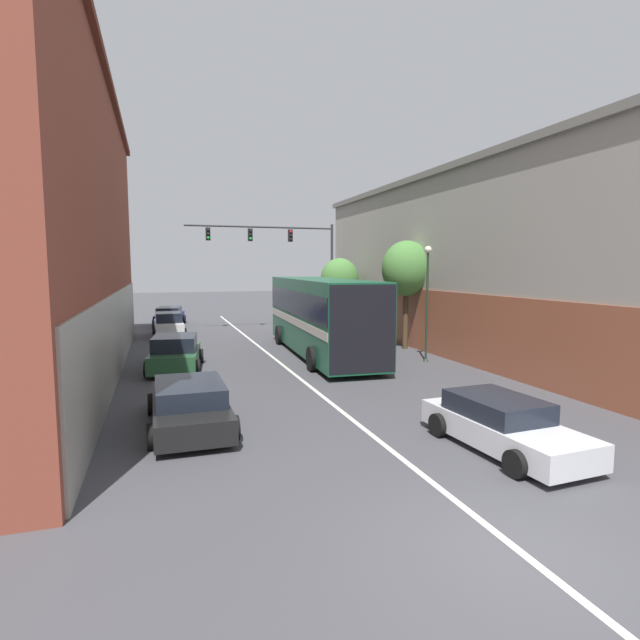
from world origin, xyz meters
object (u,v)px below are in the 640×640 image
(hatchback_foreground, at_px, (502,425))
(traffic_signal_gantry, at_px, (286,250))
(bus, at_px, (321,312))
(parked_car_left_near, at_px, (190,405))
(street_tree_near, at_px, (406,269))
(parked_car_left_distant, at_px, (170,317))
(street_lamp, at_px, (427,295))
(parked_car_left_mid, at_px, (169,325))
(parked_car_left_far, at_px, (175,353))
(street_tree_far, at_px, (340,280))

(hatchback_foreground, height_order, traffic_signal_gantry, traffic_signal_gantry)
(bus, bearing_deg, parked_car_left_near, 147.39)
(street_tree_near, bearing_deg, parked_car_left_distant, 128.17)
(hatchback_foreground, relative_size, street_lamp, 0.85)
(parked_car_left_mid, bearing_deg, street_lamp, -140.60)
(bus, bearing_deg, street_tree_near, -83.43)
(hatchback_foreground, xyz_separation_m, street_lamp, (3.76, 9.96, 2.35))
(hatchback_foreground, xyz_separation_m, parked_car_left_mid, (-6.86, 22.18, 0.10))
(parked_car_left_far, distance_m, parked_car_left_distant, 16.14)
(hatchback_foreground, bearing_deg, bus, -3.02)
(parked_car_left_near, bearing_deg, parked_car_left_far, 0.10)
(bus, distance_m, street_lamp, 5.04)
(street_tree_near, bearing_deg, parked_car_left_near, -139.59)
(street_tree_far, bearing_deg, hatchback_foreground, -99.83)
(parked_car_left_mid, height_order, street_tree_far, street_tree_far)
(parked_car_left_near, distance_m, parked_car_left_distant, 23.81)
(parked_car_left_mid, bearing_deg, parked_car_left_near, 178.94)
(parked_car_left_far, xyz_separation_m, street_tree_far, (10.33, 8.91, 2.67))
(parked_car_left_distant, bearing_deg, hatchback_foreground, -158.44)
(traffic_signal_gantry, xyz_separation_m, street_tree_far, (2.74, -2.95, -1.95))
(hatchback_foreground, xyz_separation_m, traffic_signal_gantry, (0.79, 23.35, 4.73))
(bus, xyz_separation_m, street_tree_near, (4.62, 0.30, 2.03))
(street_lamp, bearing_deg, bus, 141.22)
(parked_car_left_near, height_order, street_tree_near, street_tree_near)
(traffic_signal_gantry, distance_m, street_tree_near, 10.73)
(parked_car_left_near, bearing_deg, parked_car_left_distant, -0.69)
(parked_car_left_near, height_order, street_lamp, street_lamp)
(traffic_signal_gantry, distance_m, street_lamp, 13.92)
(parked_car_left_mid, bearing_deg, street_tree_near, -129.36)
(street_lamp, bearing_deg, traffic_signal_gantry, 102.48)
(street_tree_near, xyz_separation_m, street_tree_far, (-0.98, 7.04, -0.70))
(parked_car_left_far, height_order, street_tree_near, street_tree_near)
(hatchback_foreground, height_order, parked_car_left_far, parked_car_left_far)
(parked_car_left_far, bearing_deg, parked_car_left_mid, 7.32)
(parked_car_left_distant, bearing_deg, street_lamp, -141.45)
(bus, relative_size, parked_car_left_near, 2.56)
(bus, height_order, hatchback_foreground, bus)
(parked_car_left_near, distance_m, street_tree_far, 19.67)
(street_tree_far, bearing_deg, street_lamp, -88.77)
(street_lamp, distance_m, street_tree_near, 3.66)
(parked_car_left_far, bearing_deg, street_lamp, -91.26)
(parked_car_left_far, distance_m, street_lamp, 10.90)
(bus, height_order, street_tree_far, street_tree_far)
(parked_car_left_distant, bearing_deg, parked_car_left_mid, -173.77)
(parked_car_left_near, distance_m, street_tree_near, 15.12)
(parked_car_left_distant, xyz_separation_m, street_tree_far, (10.23, -7.23, 2.70))
(traffic_signal_gantry, bearing_deg, street_tree_near, -69.55)
(street_tree_near, bearing_deg, street_tree_far, 97.95)
(parked_car_left_distant, relative_size, street_tree_near, 0.84)
(hatchback_foreground, xyz_separation_m, street_tree_far, (3.53, 20.40, 2.78))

